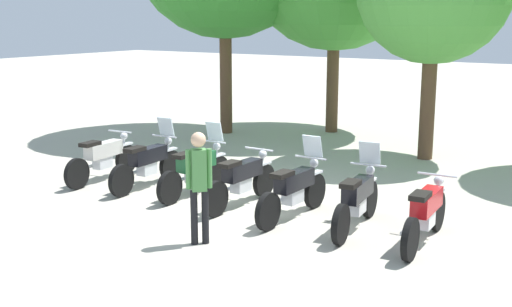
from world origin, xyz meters
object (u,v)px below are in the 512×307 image
motorcycle_5 (357,199)px  motorcycle_6 (426,212)px  motorcycle_4 (294,189)px  motorcycle_2 (196,169)px  motorcycle_0 (103,157)px  motorcycle_3 (242,179)px  person_0 (199,179)px  motorcycle_1 (148,163)px

motorcycle_5 → motorcycle_6: bearing=-101.1°
motorcycle_5 → motorcycle_6: 1.18m
motorcycle_6 → motorcycle_5: bearing=82.1°
motorcycle_4 → motorcycle_6: 2.34m
motorcycle_2 → motorcycle_6: 4.69m
motorcycle_0 → motorcycle_2: 2.35m
motorcycle_3 → motorcycle_4: (1.17, -0.12, 0.01)m
motorcycle_4 → person_0: bearing=165.0°
motorcycle_1 → motorcycle_6: (5.85, -0.23, -0.01)m
motorcycle_1 → motorcycle_5: bearing=-94.7°
motorcycle_4 → person_0: (-0.57, -1.91, 0.51)m
motorcycle_5 → motorcycle_1: bearing=81.6°
motorcycle_0 → motorcycle_6: (7.01, -0.13, 0.00)m
motorcycle_0 → motorcycle_2: size_ratio=1.00×
motorcycle_5 → person_0: person_0 is taller
motorcycle_1 → motorcycle_4: size_ratio=1.00×
motorcycle_1 → person_0: 3.64m
motorcycle_2 → motorcycle_0: bearing=94.1°
motorcycle_0 → motorcycle_4: motorcycle_4 is taller
motorcycle_1 → person_0: size_ratio=1.26×
motorcycle_0 → motorcycle_5: size_ratio=1.00×
person_0 → motorcycle_4: bearing=119.0°
motorcycle_2 → motorcycle_5: size_ratio=1.00×
motorcycle_3 → person_0: 2.19m
motorcycle_3 → motorcycle_0: bearing=91.6°
motorcycle_0 → motorcycle_1: bearing=-89.8°
motorcycle_0 → person_0: (4.11, -1.99, 0.52)m
motorcycle_1 → motorcycle_2: size_ratio=1.00×
motorcycle_0 → motorcycle_4: size_ratio=1.00×
motorcycle_1 → motorcycle_3: size_ratio=1.00×
motorcycle_6 → person_0: (-2.90, -1.86, 0.52)m
motorcycle_5 → motorcycle_3: bearing=81.2°
motorcycle_0 → motorcycle_4: 4.68m
motorcycle_2 → person_0: size_ratio=1.26×
motorcycle_6 → motorcycle_2: bearing=82.6°
motorcycle_1 → motorcycle_3: 2.34m
motorcycle_1 → motorcycle_5: 4.68m
motorcycle_1 → person_0: bearing=-128.3°
motorcycle_0 → motorcycle_4: bearing=-95.7°
motorcycle_1 → motorcycle_2: same height
motorcycle_2 → motorcycle_5: bearing=-94.4°
motorcycle_1 → motorcycle_6: 5.85m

